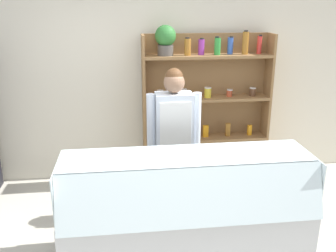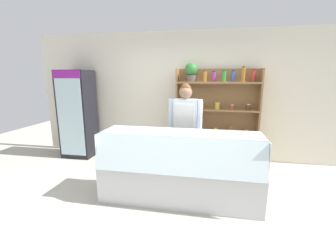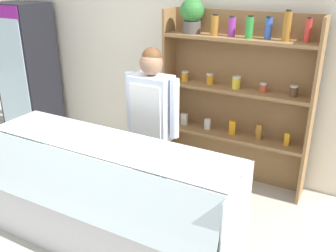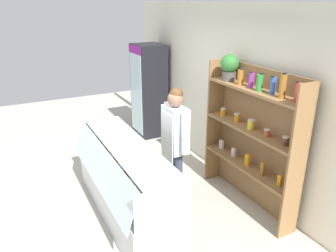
% 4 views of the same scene
% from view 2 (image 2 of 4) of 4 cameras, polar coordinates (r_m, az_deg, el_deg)
% --- Properties ---
extents(ground_plane, '(12.00, 12.00, 0.00)m').
position_cam_2_polar(ground_plane, '(3.44, 0.61, -18.54)').
color(ground_plane, '#B7B2A3').
extents(back_wall, '(6.80, 0.10, 2.70)m').
position_cam_2_polar(back_wall, '(4.93, 4.81, 7.46)').
color(back_wall, silver).
rests_on(back_wall, ground).
extents(drinks_fridge, '(0.66, 0.58, 1.91)m').
position_cam_2_polar(drinks_fridge, '(5.39, -21.92, 2.78)').
color(drinks_fridge, black).
rests_on(drinks_fridge, ground).
extents(shelving_unit, '(1.64, 0.29, 2.04)m').
position_cam_2_polar(shelving_unit, '(4.68, 11.58, 4.52)').
color(shelving_unit, olive).
rests_on(shelving_unit, ground).
extents(deli_display_case, '(2.26, 0.74, 1.01)m').
position_cam_2_polar(deli_display_case, '(3.36, 2.85, -13.32)').
color(deli_display_case, silver).
rests_on(deli_display_case, ground).
extents(shop_clerk, '(0.58, 0.25, 1.66)m').
position_cam_2_polar(shop_clerk, '(3.85, 4.36, 0.54)').
color(shop_clerk, '#383D51').
rests_on(shop_clerk, ground).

